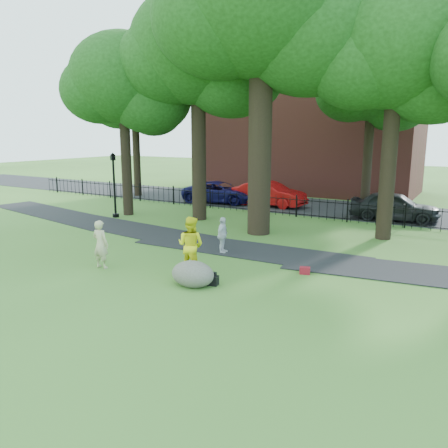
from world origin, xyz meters
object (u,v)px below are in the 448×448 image
Objects in this scene: lamppost at (114,186)px; red_sedan at (269,194)px; man at (191,245)px; boulder at (193,272)px; big_tree at (266,12)px; woman at (101,244)px.

red_sedan is (6.08, 8.20, -1.02)m from lamppost.
man is 15.04m from red_sedan.
boulder is at bearing -15.87° from lamppost.
man is 1.37m from boulder.
big_tree reaches higher than woman.
man is 1.38× the size of boulder.
man is at bearing -162.89° from red_sedan.
lamppost is (-10.57, 7.34, 1.41)m from boulder.
man reaches higher than woman.
lamppost is at bearing 145.24° from boulder.
lamppost is 0.75× the size of red_sedan.
man is (0.59, -6.93, -9.12)m from big_tree.
boulder is at bearing 178.05° from woman.
boulder is at bearing -80.38° from big_tree.
big_tree is at bearing -90.04° from man.
big_tree reaches higher than boulder.
red_sedan is at bearing 106.14° from boulder.
red_sedan is (-3.74, 14.57, -0.19)m from man.
big_tree is at bearing 99.62° from boulder.
lamppost reaches higher than woman.
woman reaches higher than boulder.
woman is at bearing -175.24° from red_sedan.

